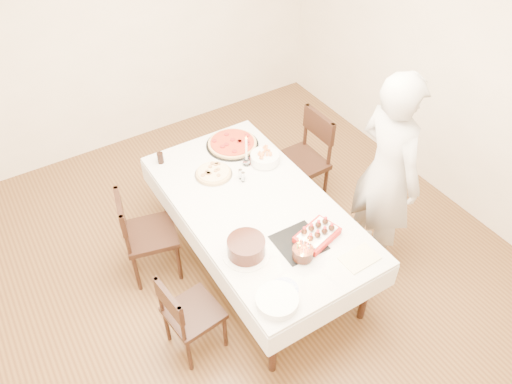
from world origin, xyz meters
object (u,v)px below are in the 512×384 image
pizza_white (214,173)px  cola_glass (160,158)px  person (387,174)px  pasta_bowl (265,158)px  birthday_cake (303,250)px  strawberry_box (317,234)px  chair_right_savory (299,163)px  pizza_pepperoni (232,144)px  dining_table (256,236)px  chair_left_savory (151,234)px  taper_candle (246,151)px  chair_left_dessert (193,313)px  layer_cake (246,247)px

pizza_white → cola_glass: (-0.32, 0.40, 0.03)m
person → pasta_bowl: size_ratio=7.30×
birthday_cake → strawberry_box: (0.21, 0.10, -0.05)m
person → birthday_cake: 1.04m
chair_right_savory → cola_glass: 1.34m
pizza_pepperoni → pasta_bowl: pasta_bowl is taller
person → dining_table: bearing=70.5°
cola_glass → pizza_pepperoni: bearing=-10.2°
birthday_cake → strawberry_box: 0.24m
pizza_pepperoni → strawberry_box: bearing=-91.3°
dining_table → chair_left_savory: size_ratio=2.36×
pizza_pepperoni → chair_right_savory: bearing=-27.5°
chair_left_savory → birthday_cake: birthday_cake is taller
person → birthday_cake: person is taller
pasta_bowl → birthday_cake: 1.14m
chair_right_savory → pizza_pepperoni: (-0.57, 0.30, 0.27)m
taper_candle → strawberry_box: 1.04m
chair_left_dessert → pizza_pepperoni: 1.66m
chair_right_savory → pizza_pepperoni: 0.70m
chair_right_savory → cola_glass: (-1.24, 0.42, 0.30)m
dining_table → person: person is taller
pizza_pepperoni → taper_candle: bearing=-95.8°
chair_left_dessert → person: size_ratio=0.43×
pizza_pepperoni → taper_candle: taper_candle is taller
strawberry_box → chair_right_savory: bearing=60.3°
chair_left_savory → cola_glass: chair_left_savory is taller
pizza_pepperoni → chair_left_dessert: bearing=-130.7°
cola_glass → chair_right_savory: bearing=-18.6°
pizza_white → pasta_bowl: pasta_bowl is taller
cola_glass → layer_cake: (0.10, -1.32, 0.02)m
pizza_white → cola_glass: bearing=128.3°
layer_cake → pizza_white: bearing=76.6°
chair_right_savory → pasta_bowl: chair_right_savory is taller
chair_left_savory → pizza_pepperoni: bearing=-146.8°
pizza_white → strawberry_box: 1.11m
person → taper_candle: 1.21m
chair_left_savory → pizza_pepperoni: chair_left_savory is taller
chair_left_dessert → pizza_white: bearing=-133.1°
chair_right_savory → chair_left_dessert: size_ratio=1.23×
layer_cake → chair_right_savory: bearing=38.3°
birthday_cake → pizza_white: bearing=95.5°
person → pasta_bowl: 1.07m
chair_right_savory → person: (0.20, -0.92, 0.44)m
taper_candle → pizza_white: bearing=175.4°
taper_candle → strawberry_box: bearing=-89.9°
person → taper_candle: size_ratio=5.95×
chair_left_savory → person: (1.79, -0.85, 0.48)m
chair_left_savory → pizza_pepperoni: size_ratio=1.85×
dining_table → strawberry_box: bearing=-69.7°
pizza_pepperoni → birthday_cake: birthday_cake is taller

